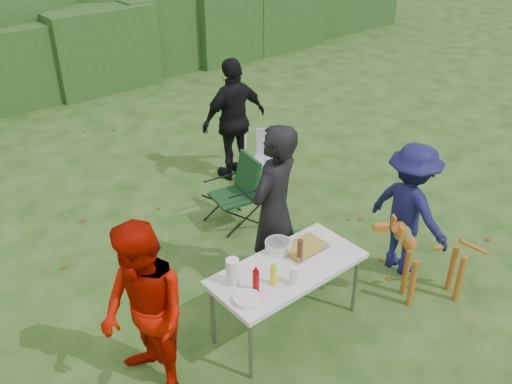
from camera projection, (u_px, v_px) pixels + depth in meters
ground at (297, 311)px, 5.60m from camera, size 80.00×80.00×0.00m
hedge_row at (13, 60)px, 10.48m from camera, size 22.00×1.40×1.70m
folding_table at (288, 271)px, 5.08m from camera, size 1.50×0.70×0.74m
person_cook at (274, 211)px, 5.51m from camera, size 0.79×0.64×1.89m
person_red_jacket at (144, 316)px, 4.34m from camera, size 0.64×0.82×1.68m
person_black_puffy at (234, 120)px, 7.74m from camera, size 1.07×0.49×1.79m
child at (409, 210)px, 5.86m from camera, size 0.60×1.01×1.54m
dog at (436, 260)px, 5.56m from camera, size 1.09×0.89×0.97m
camping_chair at (233, 193)px, 6.80m from camera, size 0.67×0.67×0.92m
lawn_chair at (266, 161)px, 7.71m from camera, size 0.65×0.65×0.80m
food_tray at (304, 249)px, 5.28m from camera, size 0.45×0.30×0.02m
focaccia_bread at (304, 246)px, 5.27m from camera, size 0.40×0.26×0.04m
mustard_bottle at (273, 275)px, 4.78m from camera, size 0.06×0.06×0.20m
ketchup_bottle at (256, 281)px, 4.70m from camera, size 0.06×0.06×0.22m
beer_bottle at (300, 251)px, 5.06m from camera, size 0.06×0.06×0.24m
paper_towel_roll at (233, 272)px, 4.78m from camera, size 0.12×0.12×0.26m
cup_stack at (294, 276)px, 4.79m from camera, size 0.08×0.08×0.18m
pasta_bowl at (278, 246)px, 5.25m from camera, size 0.26×0.26×0.10m
plate_stack at (247, 299)px, 4.62m from camera, size 0.24×0.24×0.05m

